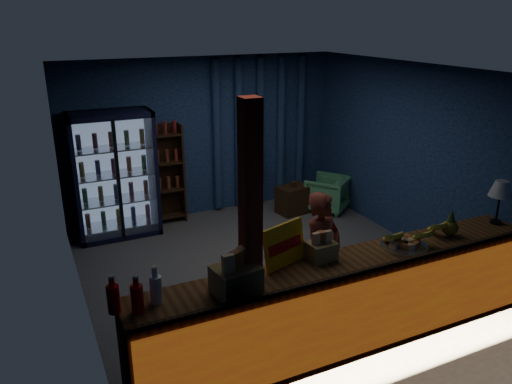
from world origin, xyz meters
TOP-DOWN VIEW (x-y plane):
  - ground at (0.00, 0.00)m, footprint 4.60×4.60m
  - room_walls at (0.00, 0.00)m, footprint 4.60×4.60m
  - counter at (0.00, -1.91)m, footprint 4.40×0.57m
  - support_post at (-1.05, -1.90)m, footprint 0.16×0.16m
  - beverage_cooler at (-1.55, 1.92)m, footprint 1.20×0.62m
  - bottle_shelf at (-0.70, 2.06)m, footprint 0.50×0.28m
  - curtain_folds at (1.00, 2.14)m, footprint 1.74×0.14m
  - framed_picture at (0.85, 2.10)m, footprint 0.36×0.04m
  - shopkeeper at (0.04, -1.37)m, footprint 0.62×0.51m
  - green_chair at (1.90, 1.34)m, footprint 0.91×0.91m
  - side_table at (1.31, 1.48)m, footprint 0.57×0.45m
  - yellow_sign at (-0.60, -1.70)m, footprint 0.51×0.25m
  - soda_bottles at (-2.05, -1.86)m, footprint 0.44×0.18m
  - snack_box_left at (-1.22, -1.98)m, footprint 0.42×0.36m
  - snack_box_centre at (-0.23, -1.75)m, footprint 0.28×0.24m
  - pastry_tray at (0.68, -1.90)m, footprint 0.48×0.48m
  - banana_bunches at (0.87, -1.83)m, footprint 0.88×0.32m
  - table_lamp at (2.05, -1.86)m, footprint 0.26×0.26m
  - pineapple at (1.31, -1.89)m, footprint 0.17×0.17m

SIDE VIEW (x-z plane):
  - ground at x=0.00m, z-range 0.00..0.00m
  - side_table at x=1.31m, z-range -0.04..0.52m
  - green_chair at x=1.90m, z-range 0.00..0.60m
  - counter at x=0.00m, z-range -0.02..0.97m
  - shopkeeper at x=0.04m, z-range 0.00..1.46m
  - bottle_shelf at x=-0.70m, z-range -0.01..1.59m
  - beverage_cooler at x=-1.55m, z-range -0.02..1.88m
  - pastry_tray at x=0.68m, z-range 0.94..1.02m
  - banana_bunches at x=0.87m, z-range 0.95..1.14m
  - snack_box_centre at x=-0.23m, z-range 0.91..1.19m
  - pineapple at x=1.31m, z-range 0.93..1.22m
  - soda_bottles at x=-2.05m, z-range 0.92..1.25m
  - snack_box_left at x=-1.22m, z-range 0.89..1.29m
  - yellow_sign at x=-0.60m, z-range 0.95..1.36m
  - support_post at x=-1.05m, z-range 0.00..2.60m
  - curtain_folds at x=1.00m, z-range 0.05..2.55m
  - table_lamp at x=2.05m, z-range 1.09..1.61m
  - room_walls at x=0.00m, z-range -0.73..3.87m
  - framed_picture at x=0.85m, z-range 1.61..1.89m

